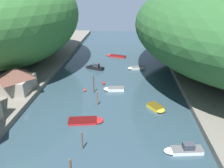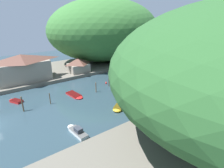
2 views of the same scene
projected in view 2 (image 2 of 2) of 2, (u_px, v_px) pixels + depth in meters
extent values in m
plane|color=#283D47|center=(123.00, 88.00, 47.33)|extent=(130.00, 130.00, 0.00)
cube|color=#666056|center=(81.00, 66.00, 66.02)|extent=(22.00, 120.00, 0.99)
cube|color=#666056|center=(221.00, 134.00, 28.28)|extent=(22.00, 120.00, 0.99)
ellipsoid|color=#387033|center=(106.00, 30.00, 69.26)|extent=(33.26, 46.56, 23.95)
cube|color=gray|center=(23.00, 71.00, 48.95)|extent=(6.71, 13.98, 5.57)
pyramid|color=brown|center=(21.00, 58.00, 47.56)|extent=(7.25, 15.10, 2.01)
cube|color=gray|center=(79.00, 68.00, 57.50)|extent=(5.30, 6.11, 2.67)
pyramid|color=brown|center=(78.00, 61.00, 56.66)|extent=(5.72, 6.60, 1.92)
cube|color=silver|center=(169.00, 84.00, 49.48)|extent=(3.73, 2.26, 0.69)
ellipsoid|color=silver|center=(163.00, 82.00, 50.45)|extent=(2.04, 1.66, 0.69)
cube|color=#504E4A|center=(169.00, 83.00, 49.35)|extent=(3.81, 2.30, 0.03)
cube|color=red|center=(174.00, 73.00, 59.33)|extent=(4.98, 2.94, 0.45)
ellipsoid|color=red|center=(170.00, 71.00, 61.41)|extent=(2.71, 2.14, 0.45)
cube|color=#450A0A|center=(174.00, 72.00, 59.24)|extent=(5.08, 3.00, 0.03)
cube|color=white|center=(78.00, 133.00, 28.88)|extent=(4.07, 1.84, 0.56)
ellipsoid|color=white|center=(72.00, 128.00, 30.22)|extent=(2.11, 1.54, 0.56)
cube|color=#525252|center=(78.00, 131.00, 28.77)|extent=(4.15, 1.88, 0.03)
cube|color=#333842|center=(78.00, 130.00, 28.54)|extent=(1.48, 1.13, 0.79)
cube|color=red|center=(17.00, 101.00, 39.60)|extent=(3.05, 2.65, 0.50)
ellipsoid|color=red|center=(12.00, 100.00, 40.08)|extent=(1.87, 1.89, 0.50)
cube|color=#450A0A|center=(16.00, 100.00, 39.50)|extent=(3.12, 2.71, 0.03)
cube|color=white|center=(122.00, 89.00, 45.95)|extent=(3.42, 1.69, 0.69)
ellipsoid|color=white|center=(118.00, 87.00, 47.11)|extent=(1.76, 1.48, 0.69)
cube|color=#525252|center=(122.00, 88.00, 45.82)|extent=(3.49, 1.73, 0.03)
cube|color=black|center=(140.00, 75.00, 57.03)|extent=(4.40, 3.01, 0.63)
ellipsoid|color=black|center=(138.00, 73.00, 58.91)|extent=(2.46, 2.12, 0.63)
cube|color=black|center=(140.00, 74.00, 56.91)|extent=(4.48, 3.07, 0.03)
cube|color=#333842|center=(140.00, 73.00, 56.62)|extent=(1.75, 1.54, 0.99)
cube|color=red|center=(74.00, 95.00, 43.03)|extent=(4.55, 2.54, 0.40)
ellipsoid|color=red|center=(79.00, 97.00, 41.59)|extent=(2.40, 2.14, 0.40)
cube|color=#450A0A|center=(74.00, 94.00, 42.95)|extent=(4.65, 2.59, 0.03)
cube|color=gold|center=(119.00, 107.00, 36.86)|extent=(2.93, 3.19, 0.64)
ellipsoid|color=gold|center=(117.00, 110.00, 35.69)|extent=(2.10, 2.03, 0.64)
cube|color=#4C3E0E|center=(119.00, 106.00, 36.74)|extent=(2.99, 3.25, 0.03)
cylinder|color=brown|center=(22.00, 104.00, 35.35)|extent=(0.28, 0.28, 3.20)
sphere|color=brown|center=(21.00, 97.00, 34.74)|extent=(0.25, 0.25, 0.25)
cylinder|color=brown|center=(50.00, 99.00, 38.42)|extent=(0.20, 0.20, 2.53)
sphere|color=brown|center=(49.00, 93.00, 37.94)|extent=(0.18, 0.18, 0.18)
cylinder|color=brown|center=(96.00, 88.00, 44.41)|extent=(0.25, 0.25, 2.59)
sphere|color=brown|center=(96.00, 83.00, 43.91)|extent=(0.23, 0.23, 0.23)
cylinder|color=#4C3D2D|center=(109.00, 80.00, 48.03)|extent=(0.22, 0.22, 3.44)
sphere|color=#4C3D2D|center=(109.00, 74.00, 47.38)|extent=(0.20, 0.20, 0.20)
sphere|color=red|center=(124.00, 84.00, 49.62)|extent=(0.57, 0.57, 0.57)
cone|color=red|center=(124.00, 82.00, 49.46)|extent=(0.28, 0.28, 0.28)
sphere|color=red|center=(106.00, 83.00, 50.18)|extent=(0.51, 0.51, 0.51)
cone|color=red|center=(106.00, 82.00, 50.04)|extent=(0.26, 0.26, 0.26)
cylinder|color=#282D3D|center=(39.00, 79.00, 49.64)|extent=(0.13, 0.13, 0.85)
cylinder|color=#282D3D|center=(39.00, 79.00, 49.74)|extent=(0.13, 0.13, 0.85)
cube|color=#2D2D33|center=(38.00, 77.00, 49.42)|extent=(0.24, 0.39, 0.62)
sphere|color=beige|center=(38.00, 76.00, 49.27)|extent=(0.22, 0.22, 0.22)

